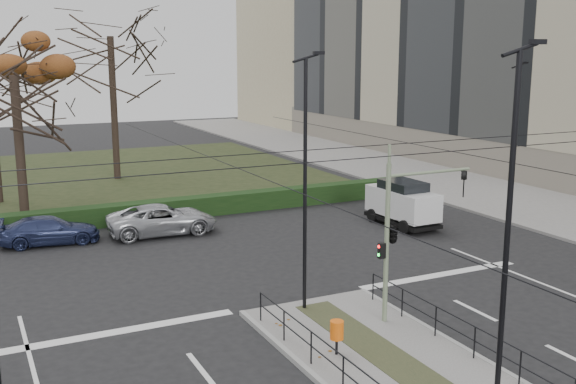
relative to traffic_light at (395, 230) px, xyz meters
name	(u,v)px	position (x,y,z in m)	size (l,w,h in m)	color
ground	(390,364)	(-1.65, -2.30, -3.00)	(140.00, 140.00, 0.00)	black
sidewalk_east	(425,178)	(16.35, 19.70, -2.93)	(8.00, 90.00, 0.14)	#63615F
park	(31,182)	(-7.65, 29.70, -2.95)	(38.00, 26.00, 0.10)	black
hedge	(60,220)	(-7.65, 16.30, -2.50)	(38.00, 1.00, 1.00)	black
apartment_block	(524,24)	(26.32, 21.67, 7.40)	(13.09, 52.10, 21.64)	tan
median_railing	(455,370)	(-1.65, -4.90, -2.02)	(4.14, 13.24, 0.92)	black
catenary	(361,228)	(-1.65, -0.68, 0.42)	(20.00, 34.00, 6.00)	black
traffic_light	(395,230)	(0.00, 0.00, 0.00)	(3.34, 1.92, 4.91)	gray
litter_bin	(337,331)	(-2.81, -1.41, -2.16)	(0.38, 0.38, 0.97)	black
streetlamp_median_near	(508,242)	(-1.57, -6.19, 1.39)	(0.70, 0.14, 8.34)	black
streetlamp_median_far	(306,182)	(-1.99, 2.02, 1.29)	(0.68, 0.14, 8.15)	black
streetlamp_sidewalk	(514,138)	(13.46, 9.00, 1.06)	(0.64, 0.13, 7.70)	black
parked_car_third	(49,230)	(-8.37, 14.08, -2.38)	(1.72, 4.23, 1.23)	#22294F
parked_car_fourth	(162,219)	(-3.45, 13.53, -2.30)	(2.31, 5.02, 1.39)	#A6A8AE
white_van	(402,202)	(7.45, 9.91, -1.83)	(1.97, 4.09, 2.22)	silver
bare_tree_center	(111,47)	(-2.35, 28.36, 5.67)	(7.41, 7.41, 12.28)	black
bare_tree_near	(15,86)	(-9.04, 17.83, 3.74)	(7.35, 7.35, 9.52)	black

